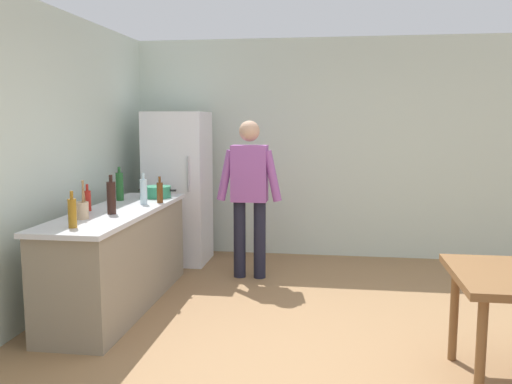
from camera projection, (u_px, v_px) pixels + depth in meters
ground_plane at (339, 355)px, 3.91m from camera, size 14.00×14.00×0.00m
wall_back at (339, 149)px, 6.67m from camera, size 6.40×0.12×2.70m
wall_left at (15, 165)px, 4.29m from camera, size 0.12×5.60×2.70m
kitchen_counter at (119, 258)px, 4.92m from camera, size 0.64×2.20×0.90m
refrigerator at (178, 188)px, 6.41m from camera, size 0.70×0.67×1.80m
person at (249, 188)px, 5.72m from camera, size 0.70×0.22×1.70m
cooking_pot at (157, 192)px, 5.59m from camera, size 0.40×0.28×0.12m
utensil_jar at (82, 209)px, 4.38m from camera, size 0.11×0.11×0.32m
bottle_oil_amber at (72, 213)px, 4.01m from camera, size 0.06×0.06×0.28m
bottle_beer_brown at (160, 192)px, 5.23m from camera, size 0.06×0.06×0.26m
bottle_wine_dark at (111, 197)px, 4.60m from camera, size 0.08×0.08×0.34m
bottle_sauce_red at (88, 200)px, 4.77m from camera, size 0.06×0.06×0.24m
bottle_water_clear at (144, 191)px, 5.13m from camera, size 0.07×0.07×0.30m
bottle_wine_green at (120, 186)px, 5.39m from camera, size 0.08×0.08×0.34m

